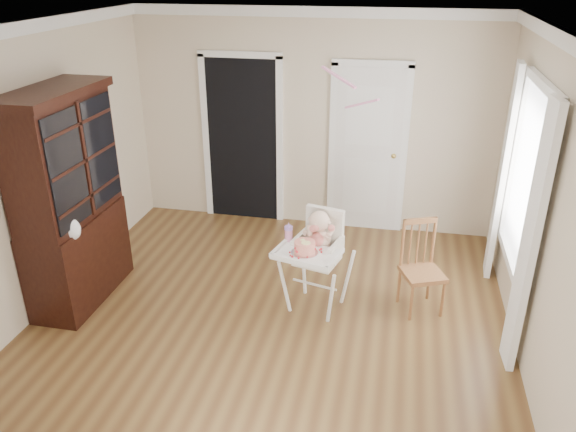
% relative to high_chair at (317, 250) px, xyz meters
% --- Properties ---
extents(floor, '(5.00, 5.00, 0.00)m').
position_rel_high_chair_xyz_m(floor, '(-0.39, -0.51, -0.64)').
color(floor, '#56381D').
rests_on(floor, ground).
extents(ceiling, '(5.00, 5.00, 0.00)m').
position_rel_high_chair_xyz_m(ceiling, '(-0.39, -0.51, 2.06)').
color(ceiling, white).
rests_on(ceiling, wall_back).
extents(wall_back, '(4.50, 0.00, 4.50)m').
position_rel_high_chair_xyz_m(wall_back, '(-0.39, 1.99, 0.71)').
color(wall_back, beige).
rests_on(wall_back, floor).
extents(wall_left, '(0.00, 5.00, 5.00)m').
position_rel_high_chair_xyz_m(wall_left, '(-2.64, -0.51, 0.71)').
color(wall_left, beige).
rests_on(wall_left, floor).
extents(wall_right, '(0.00, 5.00, 5.00)m').
position_rel_high_chair_xyz_m(wall_right, '(1.86, -0.51, 0.71)').
color(wall_right, beige).
rests_on(wall_right, floor).
extents(crown_molding, '(4.50, 5.00, 0.12)m').
position_rel_high_chair_xyz_m(crown_molding, '(-0.39, -0.51, 2.00)').
color(crown_molding, white).
rests_on(crown_molding, ceiling).
extents(doorway, '(1.06, 0.05, 2.22)m').
position_rel_high_chair_xyz_m(doorway, '(-1.29, 1.97, 0.47)').
color(doorway, black).
rests_on(doorway, wall_back).
extents(closet_door, '(0.96, 0.09, 2.13)m').
position_rel_high_chair_xyz_m(closet_door, '(0.31, 1.96, 0.38)').
color(closet_door, white).
rests_on(closet_door, wall_back).
extents(window_right, '(0.13, 1.84, 2.30)m').
position_rel_high_chair_xyz_m(window_right, '(1.78, 0.29, 0.64)').
color(window_right, white).
rests_on(window_right, wall_right).
extents(high_chair, '(0.75, 0.86, 1.04)m').
position_rel_high_chair_xyz_m(high_chair, '(0.00, 0.00, 0.00)').
color(high_chair, white).
rests_on(high_chair, floor).
extents(baby, '(0.30, 0.27, 0.47)m').
position_rel_high_chair_xyz_m(baby, '(0.01, 0.02, 0.15)').
color(baby, beige).
rests_on(baby, high_chair).
extents(cake, '(0.25, 0.25, 0.12)m').
position_rel_high_chair_xyz_m(cake, '(-0.08, -0.22, 0.14)').
color(cake, silver).
rests_on(cake, high_chair).
extents(sippy_cup, '(0.08, 0.08, 0.19)m').
position_rel_high_chair_xyz_m(sippy_cup, '(-0.28, -0.01, 0.16)').
color(sippy_cup, pink).
rests_on(sippy_cup, high_chair).
extents(china_cabinet, '(0.57, 1.27, 2.15)m').
position_rel_high_chair_xyz_m(china_cabinet, '(-2.38, -0.27, 0.43)').
color(china_cabinet, black).
rests_on(china_cabinet, floor).
extents(dining_chair, '(0.49, 0.49, 0.92)m').
position_rel_high_chair_xyz_m(dining_chair, '(1.00, 0.20, -0.21)').
color(dining_chair, brown).
rests_on(dining_chair, floor).
extents(streamer, '(0.39, 0.34, 0.15)m').
position_rel_high_chair_xyz_m(streamer, '(0.06, 0.72, 1.51)').
color(streamer, pink).
rests_on(streamer, ceiling).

